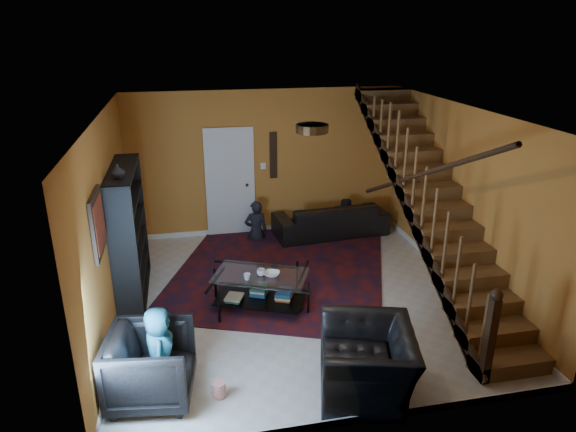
% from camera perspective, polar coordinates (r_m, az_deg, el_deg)
% --- Properties ---
extents(floor, '(5.50, 5.50, 0.00)m').
position_cam_1_polar(floor, '(7.96, 0.92, -8.91)').
color(floor, beige).
rests_on(floor, ground).
extents(room, '(5.50, 5.50, 5.50)m').
position_cam_1_polar(room, '(8.97, -9.33, -5.27)').
color(room, '#B47128').
rests_on(room, ground).
extents(staircase, '(0.95, 5.02, 3.18)m').
position_cam_1_polar(staircase, '(8.09, 15.82, 1.61)').
color(staircase, brown).
rests_on(staircase, floor).
extents(bookshelf, '(0.35, 1.80, 2.00)m').
position_cam_1_polar(bookshelf, '(7.98, -17.15, -2.13)').
color(bookshelf, black).
rests_on(bookshelf, floor).
extents(door, '(0.82, 0.05, 2.05)m').
position_cam_1_polar(door, '(9.95, -6.44, 3.54)').
color(door, silver).
rests_on(door, floor).
extents(framed_picture, '(0.04, 0.74, 0.74)m').
position_cam_1_polar(framed_picture, '(6.33, -20.39, -0.80)').
color(framed_picture, maroon).
rests_on(framed_picture, room).
extents(wall_hanging, '(0.14, 0.03, 0.90)m').
position_cam_1_polar(wall_hanging, '(9.93, -1.65, 6.76)').
color(wall_hanging, black).
rests_on(wall_hanging, room).
extents(ceiling_fixture, '(0.40, 0.40, 0.10)m').
position_cam_1_polar(ceiling_fixture, '(6.27, 2.68, 9.71)').
color(ceiling_fixture, '#3F2814').
rests_on(ceiling_fixture, room).
extents(rug, '(4.54, 4.82, 0.02)m').
position_cam_1_polar(rug, '(8.76, -0.85, -5.93)').
color(rug, '#4D100D').
rests_on(rug, floor).
extents(sofa, '(2.27, 1.06, 0.64)m').
position_cam_1_polar(sofa, '(10.13, 4.76, -0.31)').
color(sofa, black).
rests_on(sofa, floor).
extents(armchair_left, '(1.02, 1.00, 0.83)m').
position_cam_1_polar(armchair_left, '(6.03, -14.95, -15.75)').
color(armchair_left, black).
rests_on(armchair_left, floor).
extents(armchair_right, '(1.28, 1.39, 0.76)m').
position_cam_1_polar(armchair_right, '(6.02, 8.79, -15.70)').
color(armchair_right, black).
rests_on(armchair_right, floor).
extents(person_adult_a, '(0.46, 0.32, 1.23)m').
position_cam_1_polar(person_adult_a, '(9.94, -3.57, -1.68)').
color(person_adult_a, black).
rests_on(person_adult_a, sofa).
extents(person_adult_b, '(0.57, 0.45, 1.15)m').
position_cam_1_polar(person_adult_b, '(10.32, 6.20, -1.10)').
color(person_adult_b, black).
rests_on(person_adult_b, sofa).
extents(person_child, '(0.34, 0.52, 1.06)m').
position_cam_1_polar(person_child, '(6.02, -14.05, -14.35)').
color(person_child, navy).
rests_on(person_child, armchair_left).
extents(coffee_table, '(1.53, 1.24, 0.51)m').
position_cam_1_polar(coffee_table, '(7.59, -3.07, -7.96)').
color(coffee_table, black).
rests_on(coffee_table, floor).
extents(cup_a, '(0.13, 0.13, 0.10)m').
position_cam_1_polar(cup_a, '(7.45, -3.01, -6.28)').
color(cup_a, '#999999').
rests_on(cup_a, coffee_table).
extents(cup_b, '(0.11, 0.11, 0.09)m').
position_cam_1_polar(cup_b, '(7.35, -4.57, -6.75)').
color(cup_b, '#999999').
rests_on(cup_b, coffee_table).
extents(bowl, '(0.29, 0.29, 0.06)m').
position_cam_1_polar(bowl, '(7.45, -1.80, -6.46)').
color(bowl, '#999999').
rests_on(bowl, coffee_table).
extents(vase, '(0.18, 0.18, 0.19)m').
position_cam_1_polar(vase, '(7.15, -18.39, 4.74)').
color(vase, '#999999').
rests_on(vase, bookshelf).
extents(popcorn_bucket, '(0.19, 0.19, 0.17)m').
position_cam_1_polar(popcorn_bucket, '(6.08, -7.68, -18.51)').
color(popcorn_bucket, red).
rests_on(popcorn_bucket, rug).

